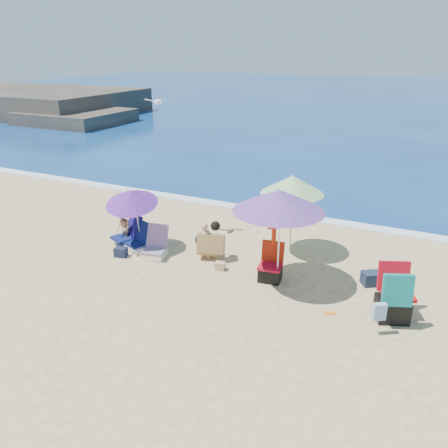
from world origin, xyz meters
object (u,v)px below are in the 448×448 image
at_px(umbrella_blue, 131,197).
at_px(seagull, 158,102).
at_px(chair_rainbow, 155,249).
at_px(camp_chair_left, 271,269).
at_px(umbrella_turquoise, 279,200).
at_px(person_left, 125,228).
at_px(umbrella_striped, 292,185).
at_px(furled_umbrella, 273,246).
at_px(camp_chair_right, 393,301).
at_px(chair_navy, 138,243).
at_px(person_center, 208,242).

bearing_deg(umbrella_blue, seagull, 83.17).
bearing_deg(chair_rainbow, camp_chair_left, 1.77).
xyz_separation_m(umbrella_turquoise, person_left, (-4.57, 0.38, -1.60)).
distance_m(chair_rainbow, seagull, 3.89).
bearing_deg(camp_chair_left, umbrella_striped, 92.39).
distance_m(umbrella_striped, furled_umbrella, 1.82).
relative_size(camp_chair_left, seagull, 1.32).
height_order(umbrella_turquoise, umbrella_striped, umbrella_turquoise).
xyz_separation_m(furled_umbrella, camp_chair_left, (0.05, -0.21, -0.50)).
bearing_deg(seagull, umbrella_striped, 6.32).
distance_m(umbrella_blue, furled_umbrella, 3.92).
xyz_separation_m(camp_chair_left, camp_chair_right, (2.78, -0.50, 0.15)).
bearing_deg(camp_chair_left, umbrella_turquoise, -42.69).
xyz_separation_m(chair_rainbow, camp_chair_left, (3.19, 0.10, 0.06)).
relative_size(furled_umbrella, person_left, 1.35).
bearing_deg(chair_rainbow, umbrella_striped, 29.12).
bearing_deg(furled_umbrella, umbrella_blue, -176.21).
xyz_separation_m(umbrella_striped, umbrella_blue, (-3.81, -1.68, -0.37)).
height_order(chair_navy, person_left, person_left).
bearing_deg(person_left, chair_navy, -17.90).
xyz_separation_m(umbrella_blue, camp_chair_left, (3.88, 0.04, -1.26)).
distance_m(furled_umbrella, chair_rainbow, 3.21).
relative_size(person_center, person_left, 0.99).
bearing_deg(umbrella_blue, camp_chair_left, 0.62).
xyz_separation_m(person_center, seagull, (-1.89, 0.89, 3.33)).
distance_m(chair_rainbow, person_left, 1.27).
bearing_deg(person_left, umbrella_turquoise, -4.79).
xyz_separation_m(chair_navy, camp_chair_left, (3.83, -0.04, 0.08)).
height_order(camp_chair_right, person_center, camp_chair_right).
distance_m(umbrella_striped, chair_navy, 4.43).
xyz_separation_m(umbrella_striped, person_center, (-1.78, -1.29, -1.41)).
distance_m(camp_chair_right, person_center, 4.70).
bearing_deg(camp_chair_right, umbrella_blue, 176.08).
bearing_deg(chair_navy, camp_chair_left, -0.62).
distance_m(chair_rainbow, camp_chair_right, 5.99).
distance_m(umbrella_blue, camp_chair_right, 6.77).
bearing_deg(camp_chair_right, seagull, 165.07).
distance_m(camp_chair_left, camp_chair_right, 2.83).
height_order(furled_umbrella, person_center, furled_umbrella).
relative_size(camp_chair_right, person_left, 1.32).
xyz_separation_m(camp_chair_left, person_center, (-1.84, 0.35, 0.22)).
bearing_deg(camp_chair_right, umbrella_striped, 143.06).
distance_m(camp_chair_left, person_left, 4.41).
xyz_separation_m(chair_navy, person_center, (1.98, 0.31, 0.30)).
bearing_deg(umbrella_blue, umbrella_turquoise, -1.64).
relative_size(umbrella_striped, camp_chair_right, 1.58).
bearing_deg(person_center, chair_rainbow, -161.66).
distance_m(camp_chair_right, seagull, 7.55).
distance_m(furled_umbrella, camp_chair_right, 2.93).
height_order(furled_umbrella, chair_navy, furled_umbrella).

